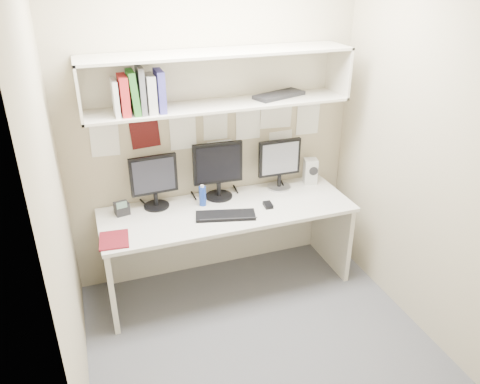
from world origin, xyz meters
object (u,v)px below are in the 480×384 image
object	(u,v)px
monitor_right	(279,162)
speaker	(310,171)
desk_phone	(122,208)
keyboard	(226,216)
maroon_notebook	(114,240)
monitor_center	(218,168)
desk	(228,247)
monitor_left	(154,179)

from	to	relation	value
monitor_right	speaker	world-z (taller)	monitor_right
monitor_right	desk_phone	world-z (taller)	monitor_right
keyboard	desk_phone	xyz separation A→B (m)	(-0.74, 0.31, 0.04)
monitor_right	maroon_notebook	bearing A→B (deg)	-163.76
monitor_center	keyboard	world-z (taller)	monitor_center
desk	monitor_center	xyz separation A→B (m)	(-0.00, 0.22, 0.62)
desk_phone	monitor_right	bearing A→B (deg)	-9.02
keyboard	monitor_right	bearing A→B (deg)	44.72
speaker	desk	bearing A→B (deg)	-151.39
monitor_left	desk_phone	distance (m)	0.33
desk	speaker	xyz separation A→B (m)	(0.84, 0.22, 0.47)
maroon_notebook	monitor_center	bearing A→B (deg)	30.17
desk	keyboard	size ratio (longest dim) A/B	4.39
monitor_center	monitor_right	distance (m)	0.55
keyboard	desk_phone	bearing A→B (deg)	171.68
desk	speaker	distance (m)	0.99
speaker	maroon_notebook	bearing A→B (deg)	-152.50
monitor_center	monitor_right	bearing A→B (deg)	2.91
desk	maroon_notebook	bearing A→B (deg)	-167.66
monitor_left	monitor_center	world-z (taller)	monitor_center
monitor_right	maroon_notebook	size ratio (longest dim) A/B	1.76
speaker	monitor_center	bearing A→B (deg)	-166.01
desk	monitor_left	distance (m)	0.83
speaker	keyboard	bearing A→B (deg)	-144.61
desk	speaker	world-z (taller)	speaker
desk	maroon_notebook	xyz separation A→B (m)	(-0.90, -0.20, 0.37)
monitor_center	desk	bearing A→B (deg)	-85.88
monitor_center	maroon_notebook	distance (m)	1.02
monitor_right	speaker	xyz separation A→B (m)	(0.30, -0.00, -0.13)
desk_phone	monitor_left	bearing A→B (deg)	-2.05
desk	maroon_notebook	size ratio (longest dim) A/B	8.14
maroon_notebook	keyboard	bearing A→B (deg)	9.69
monitor_right	desk_phone	bearing A→B (deg)	-178.08
keyboard	desk_phone	size ratio (longest dim) A/B	3.55
monitor_left	maroon_notebook	world-z (taller)	monitor_left
monitor_left	speaker	bearing A→B (deg)	-3.27
desk	desk_phone	distance (m)	0.92
monitor_left	speaker	xyz separation A→B (m)	(1.37, -0.00, -0.13)
monitor_right	keyboard	bearing A→B (deg)	-149.42
speaker	monitor_left	bearing A→B (deg)	-165.97
maroon_notebook	desk_phone	xyz separation A→B (m)	(0.10, 0.37, 0.04)
monitor_left	maroon_notebook	xyz separation A→B (m)	(-0.37, -0.42, -0.23)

